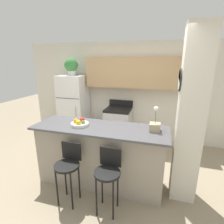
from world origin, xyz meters
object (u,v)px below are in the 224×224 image
(fruit_bowl, at_px, (80,123))
(orchid_vase, at_px, (155,125))
(stove_range, at_px, (118,125))
(trash_bin, at_px, (91,135))
(bar_stool_left, at_px, (68,165))
(potted_plant_on_fridge, at_px, (71,66))
(refrigerator, at_px, (74,107))
(bar_stool_right, at_px, (108,172))

(fruit_bowl, bearing_deg, orchid_vase, 5.53)
(stove_range, distance_m, trash_bin, 0.78)
(bar_stool_left, height_order, trash_bin, bar_stool_left)
(potted_plant_on_fridge, bearing_deg, refrigerator, -61.11)
(potted_plant_on_fridge, bearing_deg, bar_stool_left, -64.07)
(stove_range, bearing_deg, orchid_vase, -58.88)
(bar_stool_right, bearing_deg, stove_range, 100.79)
(bar_stool_left, distance_m, orchid_vase, 1.42)
(bar_stool_right, relative_size, fruit_bowl, 3.22)
(bar_stool_left, xyz_separation_m, orchid_vase, (1.17, 0.60, 0.53))
(bar_stool_left, relative_size, bar_stool_right, 1.00)
(stove_range, xyz_separation_m, orchid_vase, (0.98, -1.63, 0.68))
(orchid_vase, bearing_deg, trash_bin, 140.19)
(fruit_bowl, relative_size, trash_bin, 0.76)
(refrigerator, bearing_deg, bar_stool_left, -64.07)
(bar_stool_right, xyz_separation_m, orchid_vase, (0.56, 0.60, 0.53))
(fruit_bowl, bearing_deg, stove_range, 82.97)
(stove_range, distance_m, bar_stool_left, 2.24)
(potted_plant_on_fridge, relative_size, fruit_bowl, 1.51)
(refrigerator, relative_size, stove_range, 1.60)
(bar_stool_left, height_order, orchid_vase, orchid_vase)
(trash_bin, bearing_deg, refrigerator, 159.39)
(potted_plant_on_fridge, xyz_separation_m, orchid_vase, (2.25, -1.61, -0.82))
(bar_stool_left, distance_m, bar_stool_right, 0.61)
(potted_plant_on_fridge, bearing_deg, trash_bin, -20.62)
(orchid_vase, bearing_deg, refrigerator, 144.34)
(refrigerator, xyz_separation_m, bar_stool_left, (1.08, -2.21, -0.25))
(fruit_bowl, bearing_deg, trash_bin, 107.48)
(stove_range, bearing_deg, potted_plant_on_fridge, -179.15)
(stove_range, bearing_deg, refrigerator, -179.14)
(stove_range, relative_size, bar_stool_left, 1.16)
(stove_range, height_order, trash_bin, stove_range)
(stove_range, height_order, bar_stool_right, stove_range)
(trash_bin, bearing_deg, stove_range, 18.62)
(bar_stool_left, bearing_deg, fruit_bowl, 93.54)
(orchid_vase, bearing_deg, fruit_bowl, -174.47)
(fruit_bowl, distance_m, trash_bin, 1.82)
(refrigerator, xyz_separation_m, orchid_vase, (2.25, -1.61, 0.28))
(fruit_bowl, bearing_deg, refrigerator, 121.20)
(refrigerator, distance_m, trash_bin, 0.90)
(orchid_vase, bearing_deg, potted_plant_on_fridge, 144.34)
(fruit_bowl, bearing_deg, bar_stool_left, -86.46)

